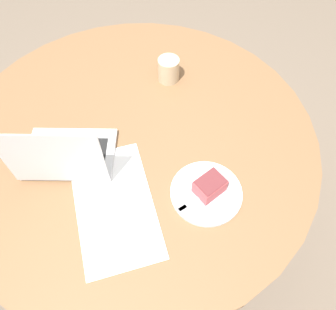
{
  "coord_description": "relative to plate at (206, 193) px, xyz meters",
  "views": [
    {
      "loc": [
        0.62,
        -0.38,
        1.67
      ],
      "look_at": [
        0.17,
        0.01,
        0.78
      ],
      "focal_mm": 35.0,
      "sensor_mm": 36.0,
      "label": 1
    }
  ],
  "objects": [
    {
      "name": "dining_table",
      "position": [
        -0.34,
        -0.02,
        -0.13
      ],
      "size": [
        1.3,
        1.3,
        0.74
      ],
      "color": "brown",
      "rests_on": "ground_plane"
    },
    {
      "name": "ground_plane",
      "position": [
        -0.34,
        -0.02,
        -0.75
      ],
      "size": [
        12.0,
        12.0,
        0.0
      ],
      "primitive_type": "plane",
      "color": "#6B5B4C"
    },
    {
      "name": "fork",
      "position": [
        0.0,
        -0.04,
        0.01
      ],
      "size": [
        0.04,
        0.17,
        0.0
      ],
      "rotation": [
        0.0,
        0.0,
        4.58
      ],
      "color": "silver",
      "rests_on": "plate"
    },
    {
      "name": "cake_slice",
      "position": [
        0.0,
        0.01,
        0.04
      ],
      "size": [
        0.07,
        0.09,
        0.06
      ],
      "rotation": [
        0.0,
        0.0,
        1.53
      ],
      "color": "#B74C51",
      "rests_on": "plate"
    },
    {
      "name": "coffee_glass",
      "position": [
        -0.47,
        0.25,
        0.04
      ],
      "size": [
        0.08,
        0.08,
        0.1
      ],
      "color": "#C6AD89",
      "rests_on": "dining_table"
    },
    {
      "name": "paper_document",
      "position": [
        -0.16,
        -0.24,
        -0.0
      ],
      "size": [
        0.48,
        0.39,
        0.0
      ],
      "rotation": [
        0.0,
        0.0,
        -0.44
      ],
      "color": "white",
      "rests_on": "dining_table"
    },
    {
      "name": "laptop",
      "position": [
        -0.38,
        -0.27,
        0.04
      ],
      "size": [
        0.36,
        0.36,
        0.25
      ],
      "rotation": [
        0.0,
        0.0,
        7.12
      ],
      "color": "silver",
      "rests_on": "dining_table"
    },
    {
      "name": "plate",
      "position": [
        0.0,
        0.0,
        0.0
      ],
      "size": [
        0.23,
        0.23,
        0.01
      ],
      "color": "silver",
      "rests_on": "dining_table"
    }
  ]
}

